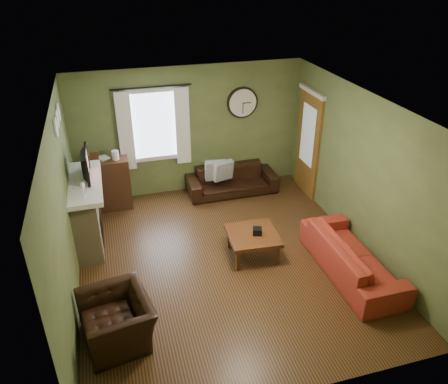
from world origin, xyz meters
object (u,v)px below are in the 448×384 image
object	(u,v)px
coffee_table	(253,244)
armchair	(117,320)
sofa_brown	(232,180)
sofa_red	(352,256)
bookshelf	(108,185)

from	to	relation	value
coffee_table	armchair	bearing A→B (deg)	-151.71
sofa_brown	sofa_red	bearing A→B (deg)	-71.33
sofa_red	sofa_brown	bearing A→B (deg)	18.67
sofa_red	armchair	world-z (taller)	armchair
coffee_table	sofa_red	bearing A→B (deg)	-31.98
bookshelf	armchair	size ratio (longest dim) A/B	1.07
sofa_brown	armchair	distance (m)	4.28
sofa_brown	coffee_table	distance (m)	2.23
bookshelf	sofa_red	world-z (taller)	bookshelf
bookshelf	sofa_red	bearing A→B (deg)	-40.90
bookshelf	sofa_brown	xyz separation A→B (m)	(2.50, -0.01, -0.24)
sofa_red	bookshelf	bearing A→B (deg)	49.10
sofa_brown	sofa_red	distance (m)	3.21
bookshelf	coffee_table	world-z (taller)	bookshelf
sofa_brown	bookshelf	bearing A→B (deg)	179.71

